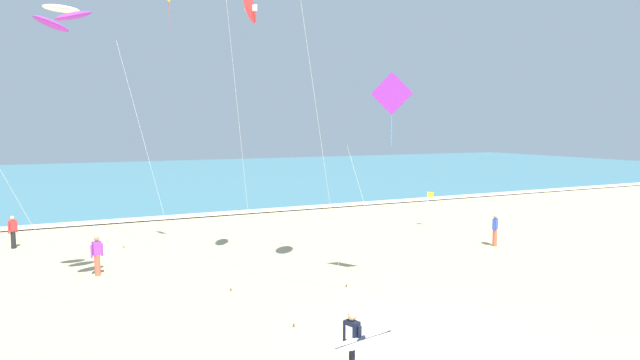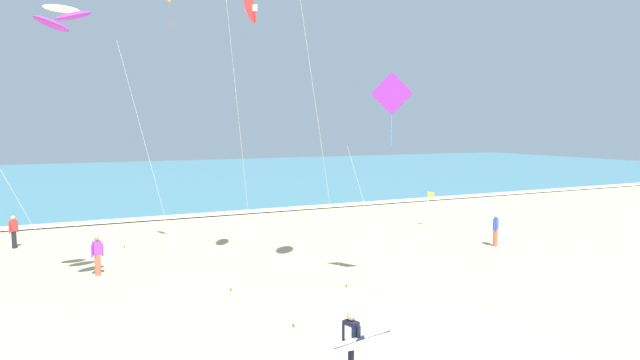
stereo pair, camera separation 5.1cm
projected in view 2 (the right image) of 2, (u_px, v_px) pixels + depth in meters
name	position (u px, v px, depth m)	size (l,w,h in m)	color
ground_plane	(442.00, 342.00, 14.45)	(160.00, 160.00, 0.00)	tan
ocean_water	(153.00, 177.00, 62.23)	(160.00, 60.00, 0.08)	teal
shoreline_foam	(219.00, 214.00, 35.54)	(160.00, 1.47, 0.01)	white
surfer_lead	(357.00, 342.00, 11.89)	(2.13, 1.18, 1.71)	black
kite_delta_scarlet_near	(251.00, 5.00, 20.42)	(2.17, 2.75, 11.24)	red
kite_arc_ivory_mid	(62.00, 17.00, 16.75)	(4.71, 2.77, 9.63)	purple
kite_diamond_violet_far	(391.00, 98.00, 18.25)	(1.67, 1.69, 7.71)	purple
kite_diamond_golden_low	(167.00, 4.00, 22.38)	(2.11, 4.06, 12.13)	yellow
bystander_blue_top	(496.00, 230.00, 26.09)	(0.45, 0.31, 1.59)	#D8593F
bystander_purple_top	(97.00, 255.00, 20.89)	(0.47, 0.28, 1.59)	#D8593F
bystander_red_top	(14.00, 232.00, 25.64)	(0.40, 0.36, 1.59)	black
lifeguard_flag	(429.00, 206.00, 31.10)	(0.45, 0.05, 2.10)	silver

